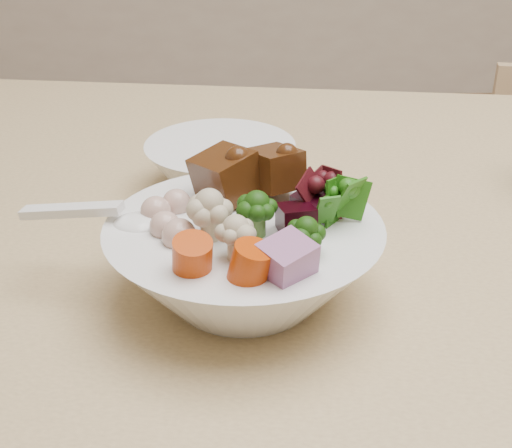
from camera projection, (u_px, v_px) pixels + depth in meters
name	position (u px, v px, depth m)	size (l,w,h in m)	color
food_bowl	(246.00, 255.00, 0.59)	(0.23, 0.23, 0.12)	white
soup_spoon	(123.00, 221.00, 0.59)	(0.13, 0.05, 0.03)	white
side_bowl	(220.00, 167.00, 0.79)	(0.16, 0.16, 0.05)	white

